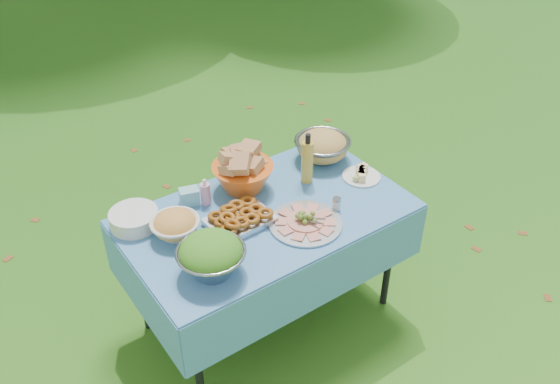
% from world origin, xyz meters
% --- Properties ---
extents(ground, '(80.00, 80.00, 0.00)m').
position_xyz_m(ground, '(0.00, 0.00, 0.00)').
color(ground, '#0B3C0B').
rests_on(ground, ground).
extents(picnic_table, '(1.46, 0.86, 0.76)m').
position_xyz_m(picnic_table, '(0.00, 0.00, 0.38)').
color(picnic_table, '#7DC7F0').
rests_on(picnic_table, ground).
extents(salad_bowl, '(0.37, 0.37, 0.20)m').
position_xyz_m(salad_bowl, '(-0.45, -0.22, 0.86)').
color(salad_bowl, gray).
rests_on(salad_bowl, picnic_table).
extents(pasta_bowl_white, '(0.29, 0.29, 0.13)m').
position_xyz_m(pasta_bowl_white, '(-0.47, 0.10, 0.83)').
color(pasta_bowl_white, silver).
rests_on(pasta_bowl_white, picnic_table).
extents(plate_stack, '(0.27, 0.27, 0.08)m').
position_xyz_m(plate_stack, '(-0.60, 0.30, 0.80)').
color(plate_stack, silver).
rests_on(plate_stack, picnic_table).
extents(wipes_box, '(0.12, 0.10, 0.09)m').
position_xyz_m(wipes_box, '(-0.29, 0.30, 0.81)').
color(wipes_box, '#7FC3CA').
rests_on(wipes_box, picnic_table).
extents(sanitizer_bottle, '(0.06, 0.06, 0.15)m').
position_xyz_m(sanitizer_bottle, '(-0.22, 0.25, 0.84)').
color(sanitizer_bottle, pink).
rests_on(sanitizer_bottle, picnic_table).
extents(bread_bowl, '(0.35, 0.35, 0.22)m').
position_xyz_m(bread_bowl, '(0.02, 0.25, 0.87)').
color(bread_bowl, orange).
rests_on(bread_bowl, picnic_table).
extents(pasta_bowl_steel, '(0.39, 0.39, 0.17)m').
position_xyz_m(pasta_bowl_steel, '(0.55, 0.24, 0.85)').
color(pasta_bowl_steel, gray).
rests_on(pasta_bowl_steel, picnic_table).
extents(fried_tray, '(0.33, 0.24, 0.07)m').
position_xyz_m(fried_tray, '(-0.16, 0.00, 0.80)').
color(fried_tray, silver).
rests_on(fried_tray, picnic_table).
extents(charcuterie_platter, '(0.45, 0.45, 0.09)m').
position_xyz_m(charcuterie_platter, '(0.11, -0.19, 0.80)').
color(charcuterie_platter, '#ADB2B5').
rests_on(charcuterie_platter, picnic_table).
extents(oil_bottle, '(0.08, 0.08, 0.30)m').
position_xyz_m(oil_bottle, '(0.34, 0.11, 0.91)').
color(oil_bottle, gold).
rests_on(oil_bottle, picnic_table).
extents(cheese_plate, '(0.25, 0.25, 0.06)m').
position_xyz_m(cheese_plate, '(0.61, -0.04, 0.79)').
color(cheese_plate, silver).
rests_on(cheese_plate, picnic_table).
extents(shaker, '(0.04, 0.04, 0.07)m').
position_xyz_m(shaker, '(0.31, -0.18, 0.80)').
color(shaker, silver).
rests_on(shaker, picnic_table).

